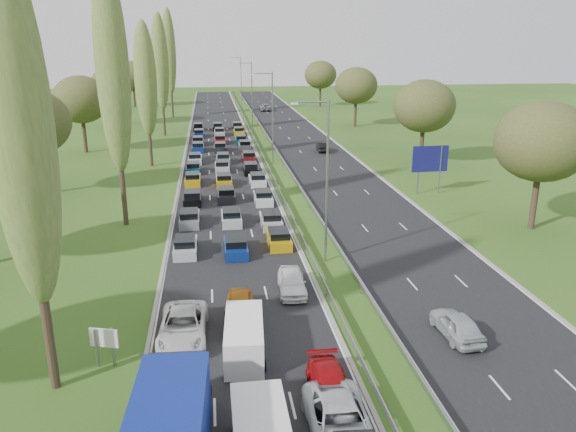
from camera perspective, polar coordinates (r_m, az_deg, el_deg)
ground at (r=77.55m, az=-1.71°, el=5.62°), size 260.00×260.00×0.00m
near_carriageway at (r=79.58m, az=-6.77°, el=5.81°), size 10.50×215.00×0.04m
far_carriageway at (r=80.96m, az=2.88°, el=6.11°), size 10.50×215.00×0.04m
central_reservation at (r=79.88m, az=-1.91°, el=6.37°), size 2.36×215.00×0.32m
lamp_columns at (r=74.58m, az=-1.58°, el=9.83°), size 0.18×140.18×12.00m
poplar_row at (r=64.21m, az=-15.35°, el=13.74°), size 2.80×127.80×22.44m
woodland_left at (r=61.46m, az=-25.45°, el=8.12°), size 8.00×166.00×11.10m
woodland_right at (r=68.52m, az=16.22°, el=9.90°), size 8.00×153.00×11.10m
traffic_queue_fill at (r=74.54m, az=-6.66°, el=5.38°), size 9.15×67.91×0.80m
near_car_2 at (r=32.00m, az=-10.62°, el=-10.95°), size 2.78×5.69×1.55m
near_car_8 at (r=33.93m, az=-4.92°, el=-9.12°), size 1.93×4.20×1.40m
near_car_10 at (r=24.64m, az=5.34°, el=-20.27°), size 2.71×5.70×1.57m
near_car_11 at (r=27.00m, az=4.32°, el=-16.82°), size 1.89×4.50×1.30m
near_car_12 at (r=36.92m, az=0.40°, el=-6.70°), size 1.98×4.41×1.47m
far_car_0 at (r=33.10m, az=16.79°, el=-10.52°), size 1.91×4.34×1.45m
far_car_1 at (r=84.22m, az=3.52°, el=7.03°), size 1.73×4.24×1.37m
far_car_2 at (r=134.58m, az=-2.32°, el=10.99°), size 2.84×5.80×1.58m
white_van_rear at (r=30.14m, az=-4.50°, el=-12.07°), size 1.96×5.00×2.01m
info_sign at (r=30.31m, az=-18.17°, el=-12.05°), size 1.46×0.54×2.10m
direction_sign at (r=61.85m, az=14.23°, el=5.44°), size 4.00×0.25×5.20m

